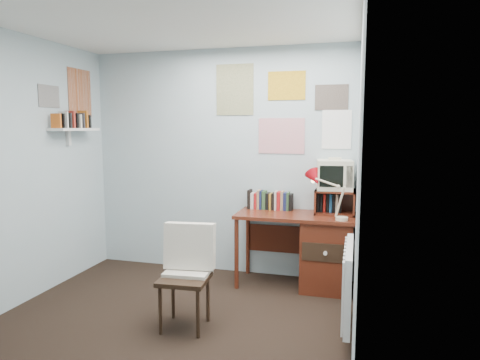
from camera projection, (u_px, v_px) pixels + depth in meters
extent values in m
plane|color=black|center=(151.00, 342.00, 3.30)|extent=(3.50, 3.50, 0.00)
cube|color=#ADBFC6|center=(220.00, 162.00, 4.82)|extent=(3.00, 0.02, 2.50)
cube|color=#ADBFC6|center=(357.00, 189.00, 2.75)|extent=(0.02, 3.50, 2.50)
cube|color=white|center=(141.00, 4.00, 2.99)|extent=(3.00, 3.50, 0.02)
cube|color=#5E2515|center=(295.00, 216.00, 4.38)|extent=(1.20, 0.55, 0.03)
cube|color=#5E2515|center=(327.00, 254.00, 4.34)|extent=(0.50, 0.50, 0.72)
cylinder|color=#5E2515|center=(237.00, 254.00, 4.35)|extent=(0.04, 0.04, 0.72)
cylinder|color=#5E2515|center=(248.00, 242.00, 4.80)|extent=(0.04, 0.04, 0.72)
cube|color=#5E2515|center=(275.00, 239.00, 4.73)|extent=(0.64, 0.02, 0.30)
cube|color=black|center=(184.00, 279.00, 3.48)|extent=(0.45, 0.43, 0.82)
cube|color=red|center=(342.00, 198.00, 4.06)|extent=(0.34, 0.31, 0.42)
cube|color=#5E2515|center=(335.00, 202.00, 4.37)|extent=(0.40, 0.30, 0.25)
cube|color=beige|center=(334.00, 173.00, 4.36)|extent=(0.39, 0.36, 0.33)
cube|color=#5E2515|center=(276.00, 199.00, 4.61)|extent=(0.60, 0.14, 0.22)
cube|color=white|center=(349.00, 282.00, 3.39)|extent=(0.09, 0.80, 0.60)
cube|color=white|center=(75.00, 129.00, 4.52)|extent=(0.20, 0.62, 0.24)
cube|color=white|center=(282.00, 108.00, 4.55)|extent=(1.20, 0.01, 0.90)
cube|color=white|center=(65.00, 93.00, 4.49)|extent=(0.01, 0.70, 0.60)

